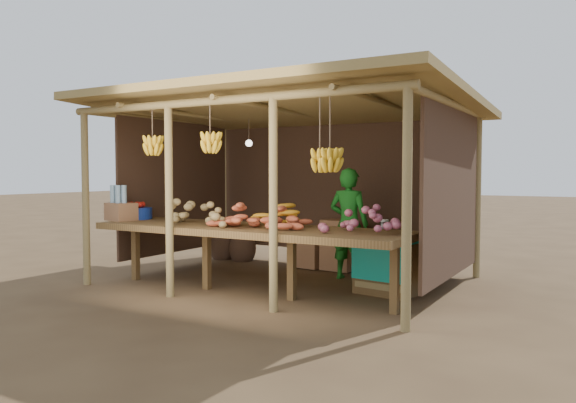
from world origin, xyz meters
The scene contains 13 objects.
ground centered at (0.00, 0.00, 0.00)m, with size 60.00×60.00×0.00m, color brown.
stall_structure centered at (0.03, -0.06, 1.91)m, with size 4.70×3.50×2.43m.
counter centered at (0.00, -0.95, 0.74)m, with size 3.90×1.05×0.80m.
potato_heap centered at (-0.64, -1.07, 0.98)m, with size 1.01×0.61×0.37m, color #98814E, non-canonical shape.
sweet_potato_heap centered at (0.19, -0.96, 0.98)m, with size 1.00×0.60×0.36m, color #C35532, non-canonical shape.
onion_heap centered at (1.45, -0.94, 0.98)m, with size 0.92×0.55×0.36m, color #AC536A, non-canonical shape.
banana_pile centered at (0.23, -0.55, 0.97)m, with size 0.62×0.37×0.35m, color yellow, non-canonical shape.
tomato_basin centered at (-1.90, -0.85, 0.90)m, with size 0.44×0.44×0.23m.
bottle_box centered at (-1.90, -1.10, 0.98)m, with size 0.42×0.37×0.47m.
vendor centered at (0.65, 0.51, 0.75)m, with size 0.54×0.36×1.49m, color #19701D.
tarp_crate centered at (1.41, -0.04, 0.37)m, with size 0.84×0.75×0.89m.
carton_stack centered at (0.10, 1.01, 0.32)m, with size 0.99×0.40×0.73m.
burlap_sacks centered at (-1.68, 1.07, 0.26)m, with size 0.84×0.44×0.59m.
Camera 1 is at (3.69, -6.35, 1.43)m, focal length 35.00 mm.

